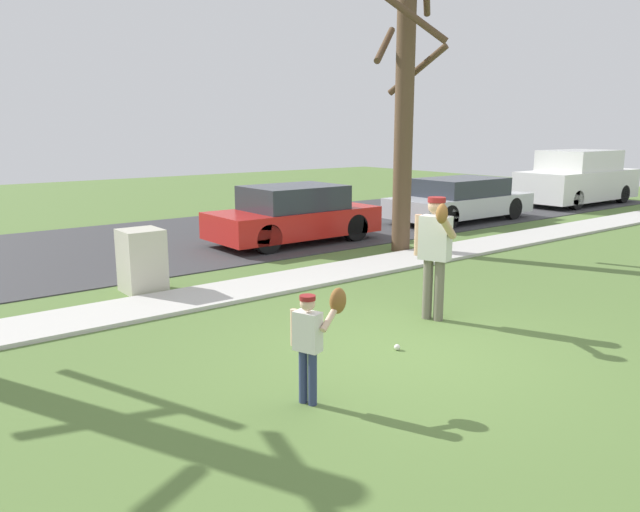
% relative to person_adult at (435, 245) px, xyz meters
% --- Properties ---
extents(ground_plane, '(48.00, 48.00, 0.00)m').
position_rel_person_adult_xyz_m(ground_plane, '(-1.16, 2.90, -1.08)').
color(ground_plane, '#567538').
extents(sidewalk_strip, '(36.00, 1.20, 0.06)m').
position_rel_person_adult_xyz_m(sidewalk_strip, '(-1.16, 3.00, -1.05)').
color(sidewalk_strip, beige).
rests_on(sidewalk_strip, ground).
extents(road_surface, '(36.00, 6.80, 0.02)m').
position_rel_person_adult_xyz_m(road_surface, '(-1.16, 8.00, -1.07)').
color(road_surface, '#38383A').
rests_on(road_surface, ground).
extents(person_adult, '(0.65, 0.79, 1.73)m').
position_rel_person_adult_xyz_m(person_adult, '(0.00, 0.00, 0.00)').
color(person_adult, '#6B6656').
rests_on(person_adult, ground).
extents(person_child, '(0.57, 0.37, 1.13)m').
position_rel_person_adult_xyz_m(person_child, '(-2.91, -1.08, -0.35)').
color(person_child, navy).
rests_on(person_child, ground).
extents(baseball, '(0.07, 0.07, 0.07)m').
position_rel_person_adult_xyz_m(baseball, '(-1.24, -0.55, -1.04)').
color(baseball, white).
rests_on(baseball, ground).
extents(utility_cabinet, '(0.64, 0.64, 1.04)m').
position_rel_person_adult_xyz_m(utility_cabinet, '(-2.60, 4.01, -0.56)').
color(utility_cabinet, beige).
rests_on(utility_cabinet, ground).
extents(street_tree_near, '(1.85, 1.89, 5.97)m').
position_rel_person_adult_xyz_m(street_tree_near, '(3.23, 3.83, 2.07)').
color(street_tree_near, brown).
rests_on(street_tree_near, ground).
extents(parked_hatchback_red, '(4.00, 1.75, 1.33)m').
position_rel_person_adult_xyz_m(parked_hatchback_red, '(1.92, 6.06, -0.42)').
color(parked_hatchback_red, red).
rests_on(parked_hatchback_red, road_surface).
extents(parked_sedan_silver, '(4.60, 1.80, 1.23)m').
position_rel_person_adult_xyz_m(parked_sedan_silver, '(7.72, 5.91, -0.46)').
color(parked_sedan_silver, silver).
rests_on(parked_sedan_silver, road_surface).
extents(parked_van_white, '(5.00, 1.95, 1.88)m').
position_rel_person_adult_xyz_m(parked_van_white, '(14.15, 5.99, -0.18)').
color(parked_van_white, silver).
rests_on(parked_van_white, road_surface).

